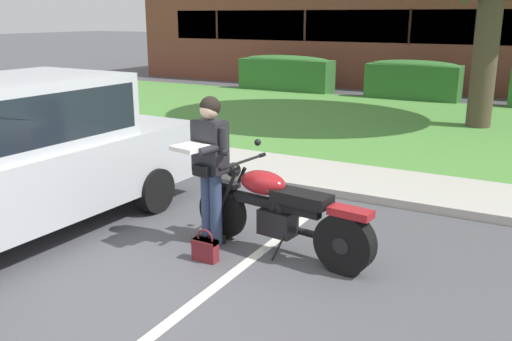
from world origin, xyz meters
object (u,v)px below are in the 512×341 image
Objects in this scene: parked_suv_adjacent at (5,158)px; handbag at (205,248)px; rider_person at (209,159)px; motorcycle at (286,214)px; brick_building at (438,27)px; hedge_left at (286,73)px; hedge_center_left at (413,79)px.

handbag is at bearing 11.82° from parked_suv_adjacent.
motorcycle is at bearing 8.74° from rider_person.
handbag is at bearing -63.84° from rider_person.
motorcycle is 0.10× the size of brick_building.
handbag is (-0.69, -0.55, -0.34)m from motorcycle.
brick_building is (-2.35, 18.67, 1.62)m from motorcycle.
motorcycle is 3.32m from parked_suv_adjacent.
rider_person is 18.89m from brick_building.
parked_suv_adjacent is 13.74m from hedge_left.
hedge_center_left is at bearing 97.84° from motorcycle.
parked_suv_adjacent reaches higher than rider_person.
brick_building reaches higher than rider_person.
rider_person is 0.52× the size of hedge_left.
rider_person is at bearing -86.30° from hedge_center_left.
brick_building reaches higher than handbag.
handbag is 12.96m from hedge_center_left.
hedge_left is at bearing 112.58° from handbag.
motorcycle is 1.05m from rider_person.
parked_suv_adjacent is at bearing -168.18° from handbag.
hedge_left is (-6.06, 12.36, 0.17)m from motorcycle.
hedge_left and hedge_center_left have the same top height.
brick_building is at bearing 97.19° from motorcycle.
brick_building is (-0.65, 6.31, 1.45)m from hedge_center_left.
hedge_center_left is (4.36, 0.00, 0.00)m from hedge_left.
rider_person is 0.35× the size of parked_suv_adjacent.
rider_person is 0.98m from handbag.
parked_suv_adjacent is 1.73× the size of hedge_center_left.
rider_person is at bearing 22.52° from parked_suv_adjacent.
brick_building is (-1.66, 19.22, 1.96)m from handbag.
hedge_center_left is at bearing 0.00° from hedge_left.
parked_suv_adjacent is at bearing -77.59° from hedge_left.
rider_person reaches higher than handbag.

